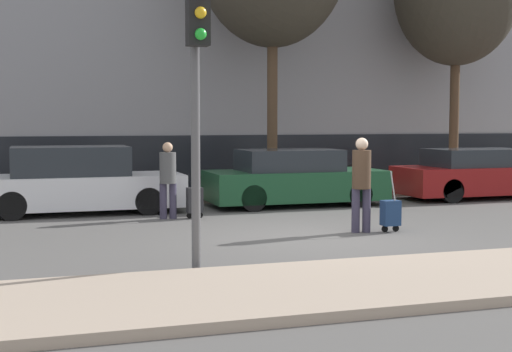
{
  "coord_description": "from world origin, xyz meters",
  "views": [
    {
      "loc": [
        -4.7,
        -11.44,
        2.03
      ],
      "look_at": [
        -0.47,
        1.8,
        0.95
      ],
      "focal_mm": 50.0,
      "sensor_mm": 36.0,
      "label": 1
    }
  ],
  "objects_px": {
    "parked_bicycle": "(337,176)",
    "pedestrian_left": "(168,176)",
    "parked_car_1": "(294,179)",
    "trolley_left": "(195,200)",
    "pedestrian_right": "(361,179)",
    "parked_car_2": "(481,175)",
    "trolley_right": "(391,213)",
    "parked_car_0": "(77,182)",
    "traffic_light": "(197,69)"
  },
  "relations": [
    {
      "from": "pedestrian_left",
      "to": "trolley_left",
      "type": "distance_m",
      "value": 0.75
    },
    {
      "from": "trolley_right",
      "to": "parked_bicycle",
      "type": "height_order",
      "value": "trolley_right"
    },
    {
      "from": "parked_car_1",
      "to": "pedestrian_left",
      "type": "xyz_separation_m",
      "value": [
        -3.31,
        -1.4,
        0.26
      ]
    },
    {
      "from": "parked_car_2",
      "to": "parked_bicycle",
      "type": "distance_m",
      "value": 3.83
    },
    {
      "from": "pedestrian_right",
      "to": "trolley_right",
      "type": "relative_size",
      "value": 1.54
    },
    {
      "from": "parked_car_2",
      "to": "pedestrian_left",
      "type": "height_order",
      "value": "pedestrian_left"
    },
    {
      "from": "traffic_light",
      "to": "parked_bicycle",
      "type": "distance_m",
      "value": 11.19
    },
    {
      "from": "pedestrian_right",
      "to": "parked_bicycle",
      "type": "distance_m",
      "value": 7.0
    },
    {
      "from": "parked_car_1",
      "to": "trolley_left",
      "type": "distance_m",
      "value": 3.15
    },
    {
      "from": "pedestrian_left",
      "to": "traffic_light",
      "type": "bearing_deg",
      "value": 92.58
    },
    {
      "from": "trolley_left",
      "to": "parked_car_1",
      "type": "bearing_deg",
      "value": 28.19
    },
    {
      "from": "pedestrian_left",
      "to": "pedestrian_right",
      "type": "bearing_deg",
      "value": 145.69
    },
    {
      "from": "parked_car_0",
      "to": "traffic_light",
      "type": "xyz_separation_m",
      "value": [
        1.11,
        -6.92,
        2.02
      ]
    },
    {
      "from": "parked_car_2",
      "to": "pedestrian_right",
      "type": "relative_size",
      "value": 2.64
    },
    {
      "from": "parked_car_1",
      "to": "trolley_right",
      "type": "xyz_separation_m",
      "value": [
        0.24,
        -4.36,
        -0.29
      ]
    },
    {
      "from": "pedestrian_left",
      "to": "parked_car_0",
      "type": "bearing_deg",
      "value": -31.36
    },
    {
      "from": "parked_car_1",
      "to": "parked_car_0",
      "type": "bearing_deg",
      "value": 178.96
    },
    {
      "from": "pedestrian_left",
      "to": "parked_car_2",
      "type": "bearing_deg",
      "value": -161.2
    },
    {
      "from": "parked_car_0",
      "to": "traffic_light",
      "type": "height_order",
      "value": "traffic_light"
    },
    {
      "from": "trolley_left",
      "to": "parked_car_2",
      "type": "bearing_deg",
      "value": 10.88
    },
    {
      "from": "traffic_light",
      "to": "parked_bicycle",
      "type": "xyz_separation_m",
      "value": [
        6.1,
        9.12,
        -2.21
      ]
    },
    {
      "from": "parked_car_1",
      "to": "trolley_left",
      "type": "relative_size",
      "value": 3.58
    },
    {
      "from": "parked_car_0",
      "to": "parked_car_1",
      "type": "height_order",
      "value": "parked_car_0"
    },
    {
      "from": "trolley_right",
      "to": "pedestrian_right",
      "type": "bearing_deg",
      "value": 168.19
    },
    {
      "from": "pedestrian_left",
      "to": "trolley_right",
      "type": "bearing_deg",
      "value": 149.27
    },
    {
      "from": "parked_car_1",
      "to": "parked_bicycle",
      "type": "bearing_deg",
      "value": 46.66
    },
    {
      "from": "traffic_light",
      "to": "parked_car_2",
      "type": "bearing_deg",
      "value": 36.81
    },
    {
      "from": "traffic_light",
      "to": "parked_bicycle",
      "type": "bearing_deg",
      "value": 56.23
    },
    {
      "from": "parked_car_0",
      "to": "pedestrian_left",
      "type": "bearing_deg",
      "value": -40.53
    },
    {
      "from": "trolley_right",
      "to": "parked_car_0",
      "type": "bearing_deg",
      "value": 139.9
    },
    {
      "from": "parked_car_1",
      "to": "pedestrian_left",
      "type": "distance_m",
      "value": 3.6
    },
    {
      "from": "parked_car_0",
      "to": "trolley_left",
      "type": "height_order",
      "value": "parked_car_0"
    },
    {
      "from": "trolley_right",
      "to": "traffic_light",
      "type": "distance_m",
      "value": 5.39
    },
    {
      "from": "parked_bicycle",
      "to": "pedestrian_right",
      "type": "bearing_deg",
      "value": -110.63
    },
    {
      "from": "pedestrian_left",
      "to": "pedestrian_right",
      "type": "relative_size",
      "value": 0.92
    },
    {
      "from": "pedestrian_left",
      "to": "trolley_left",
      "type": "xyz_separation_m",
      "value": [
        0.54,
        -0.09,
        -0.52
      ]
    },
    {
      "from": "trolley_left",
      "to": "pedestrian_right",
      "type": "bearing_deg",
      "value": -48.27
    },
    {
      "from": "parked_bicycle",
      "to": "trolley_left",
      "type": "bearing_deg",
      "value": -142.57
    },
    {
      "from": "trolley_left",
      "to": "trolley_right",
      "type": "distance_m",
      "value": 4.16
    },
    {
      "from": "trolley_left",
      "to": "traffic_light",
      "type": "height_order",
      "value": "traffic_light"
    },
    {
      "from": "pedestrian_left",
      "to": "trolley_right",
      "type": "relative_size",
      "value": 1.42
    },
    {
      "from": "parked_car_0",
      "to": "pedestrian_left",
      "type": "xyz_separation_m",
      "value": [
        1.74,
        -1.49,
        0.21
      ]
    },
    {
      "from": "parked_bicycle",
      "to": "pedestrian_left",
      "type": "bearing_deg",
      "value": -146.05
    },
    {
      "from": "pedestrian_left",
      "to": "trolley_left",
      "type": "relative_size",
      "value": 1.34
    },
    {
      "from": "parked_car_1",
      "to": "pedestrian_right",
      "type": "relative_size",
      "value": 2.46
    },
    {
      "from": "parked_car_1",
      "to": "parked_car_2",
      "type": "height_order",
      "value": "parked_car_1"
    },
    {
      "from": "pedestrian_right",
      "to": "pedestrian_left",
      "type": "bearing_deg",
      "value": -31.72
    },
    {
      "from": "parked_car_1",
      "to": "pedestrian_left",
      "type": "bearing_deg",
      "value": -157.15
    },
    {
      "from": "parked_car_1",
      "to": "parked_car_2",
      "type": "bearing_deg",
      "value": 0.67
    },
    {
      "from": "parked_car_1",
      "to": "parked_bicycle",
      "type": "relative_size",
      "value": 2.39
    }
  ]
}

